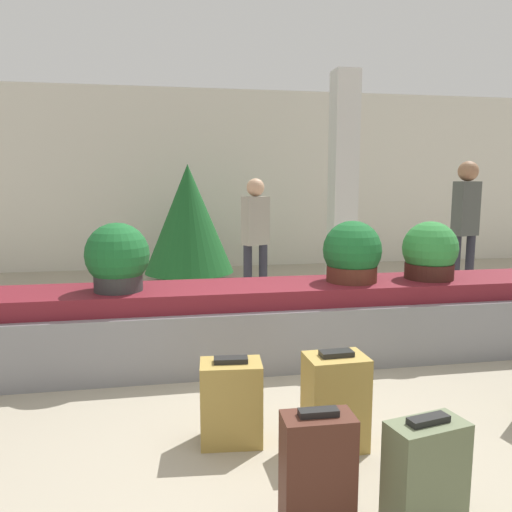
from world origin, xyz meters
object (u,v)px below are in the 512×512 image
object	(u,v)px
suitcase_1	(231,402)
suitcase_4	(426,472)
potted_plant_0	(430,253)
traveler_0	(255,231)
potted_plant_1	(117,258)
potted_plant_2	(352,254)
suitcase_2	(317,471)
pillar	(343,179)
suitcase_0	(335,401)
traveler_1	(465,217)
decorated_tree	(188,219)

from	to	relation	value
suitcase_1	suitcase_4	bearing A→B (deg)	-42.86
potted_plant_0	traveler_0	size ratio (longest dim) A/B	0.33
potted_plant_1	potted_plant_2	distance (m)	2.02
suitcase_2	pillar	bearing A→B (deg)	70.55
suitcase_0	traveler_0	distance (m)	3.61
potted_plant_1	traveler_0	xyz separation A→B (m)	(1.50, 2.05, 0.01)
suitcase_2	potted_plant_0	xyz separation A→B (m)	(1.72, 2.17, 0.65)
traveler_0	traveler_1	xyz separation A→B (m)	(2.68, -0.35, 0.16)
potted_plant_2	potted_plant_0	bearing A→B (deg)	-0.26
suitcase_1	pillar	bearing A→B (deg)	68.05
suitcase_1	potted_plant_0	distance (m)	2.52
decorated_tree	potted_plant_1	bearing A→B (deg)	-101.61
pillar	decorated_tree	distance (m)	2.44
potted_plant_2	traveler_0	world-z (taller)	traveler_0
suitcase_2	suitcase_4	xyz separation A→B (m)	(0.49, -0.06, -0.02)
potted_plant_0	traveler_1	xyz separation A→B (m)	(1.42, 1.68, 0.19)
suitcase_1	potted_plant_1	world-z (taller)	potted_plant_1
pillar	potted_plant_1	distance (m)	4.49
potted_plant_2	traveler_0	bearing A→B (deg)	104.34
suitcase_0	suitcase_2	size ratio (longest dim) A/B	1.05
pillar	suitcase_0	bearing A→B (deg)	-110.05
suitcase_4	decorated_tree	world-z (taller)	decorated_tree
suitcase_2	suitcase_4	distance (m)	0.50
suitcase_1	traveler_1	xyz separation A→B (m)	(3.43, 3.04, 0.85)
suitcase_4	decorated_tree	bearing A→B (deg)	86.41
pillar	traveler_1	distance (m)	1.94
pillar	traveler_1	size ratio (longest dim) A/B	1.76
suitcase_2	potted_plant_0	distance (m)	2.84
potted_plant_1	traveler_1	bearing A→B (deg)	22.20
suitcase_0	potted_plant_0	size ratio (longest dim) A/B	1.12
potted_plant_2	traveler_1	xyz separation A→B (m)	(2.17, 1.67, 0.18)
suitcase_4	traveler_0	size ratio (longest dim) A/B	0.32
suitcase_0	traveler_1	xyz separation A→B (m)	(2.84, 3.20, 0.82)
potted_plant_2	decorated_tree	distance (m)	3.72
suitcase_4	traveler_1	bearing A→B (deg)	44.19
pillar	potted_plant_0	distance (m)	3.27
suitcase_0	pillar	bearing A→B (deg)	67.80
pillar	traveler_0	world-z (taller)	pillar
potted_plant_2	decorated_tree	bearing A→B (deg)	110.31
suitcase_2	decorated_tree	size ratio (longest dim) A/B	0.31
traveler_1	pillar	bearing A→B (deg)	-68.73
potted_plant_0	decorated_tree	size ratio (longest dim) A/B	0.29
traveler_1	decorated_tree	bearing A→B (deg)	-42.99
pillar	potted_plant_1	bearing A→B (deg)	-133.63
potted_plant_2	suitcase_0	bearing A→B (deg)	-113.64
decorated_tree	suitcase_0	bearing A→B (deg)	-82.91
pillar	traveler_0	distance (m)	2.06
suitcase_1	decorated_tree	size ratio (longest dim) A/B	0.29
potted_plant_0	traveler_1	distance (m)	2.20
potted_plant_0	pillar	bearing A→B (deg)	84.57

